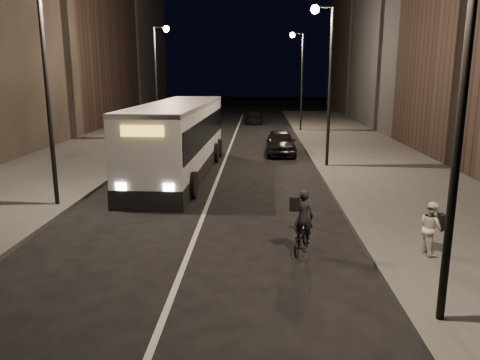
# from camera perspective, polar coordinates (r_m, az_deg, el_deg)

# --- Properties ---
(ground) EXTENTS (180.00, 180.00, 0.00)m
(ground) POSITION_cam_1_polar(r_m,az_deg,el_deg) (13.72, -6.07, -8.34)
(ground) COLOR black
(ground) RESTS_ON ground
(sidewalk_right) EXTENTS (7.00, 70.00, 0.16)m
(sidewalk_right) POSITION_cam_1_polar(r_m,az_deg,el_deg) (27.88, 15.84, 2.32)
(sidewalk_right) COLOR #393937
(sidewalk_right) RESTS_ON ground
(sidewalk_left) EXTENTS (7.00, 70.00, 0.16)m
(sidewalk_left) POSITION_cam_1_polar(r_m,az_deg,el_deg) (29.03, -18.87, 2.52)
(sidewalk_left) COLOR #393937
(sidewalk_left) RESTS_ON ground
(building_row_right) EXTENTS (8.00, 61.00, 21.00)m
(building_row_right) POSITION_cam_1_polar(r_m,az_deg,el_deg) (42.91, 22.71, 19.36)
(building_row_right) COLOR black
(building_row_right) RESTS_ON ground
(building_row_left) EXTENTS (8.00, 61.00, 22.00)m
(building_row_left) POSITION_cam_1_polar(r_m,az_deg,el_deg) (45.30, -22.47, 19.63)
(building_row_left) COLOR black
(building_row_left) RESTS_ON ground
(streetlight_right_near) EXTENTS (1.20, 0.44, 8.12)m
(streetlight_right_near) POSITION_cam_1_polar(r_m,az_deg,el_deg) (9.31, 24.46, 14.29)
(streetlight_right_near) COLOR black
(streetlight_right_near) RESTS_ON sidewalk_right
(streetlight_right_mid) EXTENTS (1.20, 0.44, 8.12)m
(streetlight_right_mid) POSITION_cam_1_polar(r_m,az_deg,el_deg) (24.89, 10.39, 13.62)
(streetlight_right_mid) COLOR black
(streetlight_right_mid) RESTS_ON sidewalk_right
(streetlight_right_far) EXTENTS (1.20, 0.44, 8.12)m
(streetlight_right_far) POSITION_cam_1_polar(r_m,az_deg,el_deg) (40.80, 7.22, 13.35)
(streetlight_right_far) COLOR black
(streetlight_right_far) RESTS_ON sidewalk_right
(streetlight_left_near) EXTENTS (1.20, 0.44, 8.12)m
(streetlight_left_near) POSITION_cam_1_polar(r_m,az_deg,el_deg) (18.17, -21.93, 13.27)
(streetlight_left_near) COLOR black
(streetlight_left_near) RESTS_ON sidewalk_left
(streetlight_left_far) EXTENTS (1.20, 0.44, 8.12)m
(streetlight_left_far) POSITION_cam_1_polar(r_m,az_deg,el_deg) (35.41, -9.87, 13.36)
(streetlight_left_far) COLOR black
(streetlight_left_far) RESTS_ON sidewalk_left
(city_bus) EXTENTS (3.40, 13.29, 3.55)m
(city_bus) POSITION_cam_1_polar(r_m,az_deg,el_deg) (23.42, -7.43, 5.37)
(city_bus) COLOR silver
(city_bus) RESTS_ON ground
(cyclist_on_bicycle) EXTENTS (1.02, 1.70, 1.85)m
(cyclist_on_bicycle) POSITION_cam_1_polar(r_m,az_deg,el_deg) (13.37, 7.60, -6.15)
(cyclist_on_bicycle) COLOR black
(cyclist_on_bicycle) RESTS_ON ground
(pedestrian_woman) EXTENTS (0.68, 0.80, 1.46)m
(pedestrian_woman) POSITION_cam_1_polar(r_m,az_deg,el_deg) (13.66, 22.28, -5.42)
(pedestrian_woman) COLOR silver
(pedestrian_woman) RESTS_ON sidewalk_right
(car_near) EXTENTS (1.80, 4.45, 1.51)m
(car_near) POSITION_cam_1_polar(r_m,az_deg,el_deg) (29.29, 4.97, 4.59)
(car_near) COLOR black
(car_near) RESTS_ON ground
(car_mid) EXTENTS (2.12, 4.75, 1.51)m
(car_mid) POSITION_cam_1_polar(r_m,az_deg,el_deg) (39.65, -5.83, 6.74)
(car_mid) COLOR #343436
(car_mid) RESTS_ON ground
(car_far) EXTENTS (1.72, 4.20, 1.22)m
(car_far) POSITION_cam_1_polar(r_m,az_deg,el_deg) (47.90, 1.81, 7.67)
(car_far) COLOR black
(car_far) RESTS_ON ground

